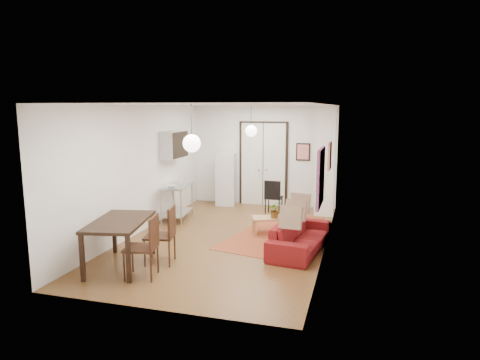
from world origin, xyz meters
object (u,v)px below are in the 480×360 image
(kitchen_counter, at_px, (177,197))
(dining_table, at_px, (120,225))
(fridge, at_px, (226,179))
(sofa, at_px, (300,236))
(dining_chair_near, at_px, (162,229))
(dining_chair_far, at_px, (144,240))
(black_side_chair, at_px, (275,194))
(coffee_table, at_px, (271,219))

(kitchen_counter, distance_m, dining_table, 3.37)
(kitchen_counter, distance_m, fridge, 2.06)
(sofa, distance_m, fridge, 4.47)
(kitchen_counter, height_order, dining_chair_near, dining_chair_near)
(dining_chair_far, xyz_separation_m, black_side_chair, (1.30, 4.84, -0.06))
(sofa, height_order, kitchen_counter, kitchen_counter)
(dining_table, distance_m, dining_chair_near, 0.77)
(sofa, relative_size, fridge, 1.34)
(dining_chair_near, bearing_deg, coffee_table, 134.48)
(dining_chair_far, bearing_deg, kitchen_counter, -175.96)
(dining_chair_near, relative_size, dining_chair_far, 1.00)
(fridge, relative_size, dining_chair_near, 1.44)
(kitchen_counter, height_order, dining_chair_far, dining_chair_far)
(kitchen_counter, distance_m, dining_chair_far, 3.71)
(kitchen_counter, xyz_separation_m, fridge, (0.70, 1.93, 0.19))
(sofa, distance_m, dining_chair_far, 3.12)
(fridge, height_order, dining_chair_far, fridge)
(dining_table, bearing_deg, sofa, 30.07)
(dining_chair_far, bearing_deg, dining_table, -123.29)
(coffee_table, relative_size, dining_chair_near, 0.90)
(dining_chair_near, bearing_deg, dining_chair_far, -11.39)
(black_side_chair, bearing_deg, dining_table, 69.02)
(sofa, distance_m, kitchen_counter, 3.76)
(dining_chair_near, distance_m, black_side_chair, 4.34)
(fridge, distance_m, dining_table, 5.28)
(dining_chair_far, bearing_deg, coffee_table, 141.10)
(sofa, relative_size, coffee_table, 2.15)
(black_side_chair, bearing_deg, kitchen_counter, 30.37)
(kitchen_counter, height_order, black_side_chair, black_side_chair)
(sofa, bearing_deg, dining_chair_far, 137.50)
(coffee_table, height_order, dining_chair_far, dining_chair_far)
(kitchen_counter, bearing_deg, dining_table, -91.37)
(dining_chair_far, bearing_deg, dining_chair_near, 168.61)
(sofa, distance_m, coffee_table, 1.33)
(kitchen_counter, xyz_separation_m, dining_chair_near, (0.99, -2.88, 0.04))
(kitchen_counter, bearing_deg, dining_chair_near, -79.07)
(sofa, height_order, dining_chair_far, dining_chair_far)
(coffee_table, relative_size, dining_chair_far, 0.90)
(coffee_table, relative_size, dining_table, 0.56)
(coffee_table, relative_size, fridge, 0.62)
(fridge, distance_m, dining_chair_near, 4.82)
(coffee_table, bearing_deg, dining_chair_near, -124.13)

